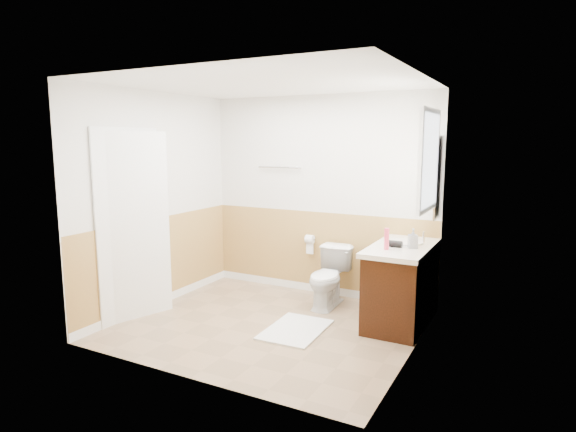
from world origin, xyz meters
The scene contains 32 objects.
floor centered at (0.00, 0.00, 0.00)m, with size 3.00×3.00×0.00m, color #8C7051.
ceiling centered at (0.00, 0.00, 2.50)m, with size 3.00×3.00×0.00m, color white.
wall_back centered at (0.00, 1.30, 1.25)m, with size 3.00×3.00×0.00m, color silver.
wall_front centered at (0.00, -1.30, 1.25)m, with size 3.00×3.00×0.00m, color silver.
wall_left centered at (-1.50, 0.00, 1.25)m, with size 3.00×3.00×0.00m, color silver.
wall_right centered at (1.50, 0.00, 1.25)m, with size 3.00×3.00×0.00m, color silver.
wainscot_back centered at (0.00, 1.29, 0.50)m, with size 3.00×3.00×0.00m, color #B38947.
wainscot_front centered at (0.00, -1.29, 0.50)m, with size 3.00×3.00×0.00m, color #B38947.
wainscot_left centered at (-1.49, 0.00, 0.50)m, with size 2.60×2.60×0.00m, color #B38947.
wainscot_right centered at (1.49, 0.00, 0.50)m, with size 2.60×2.60×0.00m, color #B38947.
toilet centered at (0.32, 0.86, 0.35)m, with size 0.39×0.68×0.70m, color white.
bath_mat centered at (0.32, 0.01, 0.01)m, with size 0.55×0.80×0.02m, color white.
vanity_cabinet centered at (1.21, 0.73, 0.40)m, with size 0.55×1.10×0.80m, color black.
vanity_knob_left centered at (0.91, 0.63, 0.55)m, with size 0.03×0.03×0.03m, color silver.
vanity_knob_right centered at (0.91, 0.83, 0.55)m, with size 0.03×0.03×0.03m, color silver.
countertop centered at (1.20, 0.73, 0.83)m, with size 0.60×1.15×0.05m, color white.
sink_basin centered at (1.21, 0.88, 0.86)m, with size 0.36×0.36×0.02m, color white.
faucet centered at (1.39, 0.88, 0.92)m, with size 0.02×0.02×0.14m, color silver.
lotion_bottle centered at (1.11, 0.46, 0.96)m, with size 0.05×0.05×0.22m, color #DC3958.
soap_dispenser centered at (1.33, 0.66, 0.95)m, with size 0.09×0.09×0.20m, color gray.
hair_dryer_body centered at (1.16, 0.61, 0.89)m, with size 0.07×0.07×0.14m, color black.
hair_dryer_handle centered at (1.13, 0.59, 0.86)m, with size 0.03×0.03×0.07m, color black.
mirror_panel centered at (1.48, 1.10, 1.55)m, with size 0.02×0.35×0.90m, color silver.
window_frame centered at (1.47, 0.59, 1.75)m, with size 0.04×0.80×1.00m, color white.
window_glass centered at (1.49, 0.59, 1.75)m, with size 0.01×0.70×0.90m, color white.
door centered at (-1.40, -0.45, 1.02)m, with size 0.05×0.80×2.04m, color white.
door_frame centered at (-1.48, -0.45, 1.03)m, with size 0.02×0.92×2.10m, color white.
door_knob centered at (-1.34, -0.12, 0.95)m, with size 0.06×0.06×0.06m, color silver.
towel_bar centered at (-0.55, 1.25, 1.60)m, with size 0.02×0.02×0.62m, color silver.
tp_holder_bar centered at (-0.10, 1.23, 0.70)m, with size 0.02×0.02×0.14m, color silver.
tp_roll centered at (-0.10, 1.23, 0.70)m, with size 0.11×0.11×0.10m, color white.
tp_sheet centered at (-0.10, 1.23, 0.59)m, with size 0.10×0.01×0.16m, color white.
Camera 1 is at (2.44, -4.21, 1.94)m, focal length 30.01 mm.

